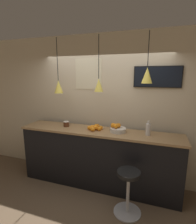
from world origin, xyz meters
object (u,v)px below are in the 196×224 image
bar_stool (128,187)px  spread_jar (66,124)px  juice_bottle (148,129)px  mounted_tv (157,77)px  fruit_bowl (117,129)px

bar_stool → spread_jar: size_ratio=6.48×
juice_bottle → mounted_tv: size_ratio=0.31×
bar_stool → mounted_tv: (0.31, 0.89, 1.63)m
juice_bottle → spread_jar: (-1.57, 0.00, -0.05)m
bar_stool → fruit_bowl: (-0.32, 0.58, 0.72)m
bar_stool → spread_jar: (-1.36, 0.58, 0.71)m
spread_jar → bar_stool: bearing=-23.2°
bar_stool → fruit_bowl: fruit_bowl is taller
fruit_bowl → juice_bottle: (0.53, 0.00, 0.05)m
bar_stool → spread_jar: spread_jar is taller
mounted_tv → juice_bottle: bearing=-105.7°
juice_bottle → spread_jar: juice_bottle is taller
bar_stool → juice_bottle: (0.22, 0.58, 0.76)m
spread_jar → mounted_tv: bearing=10.6°
fruit_bowl → juice_bottle: size_ratio=1.14×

